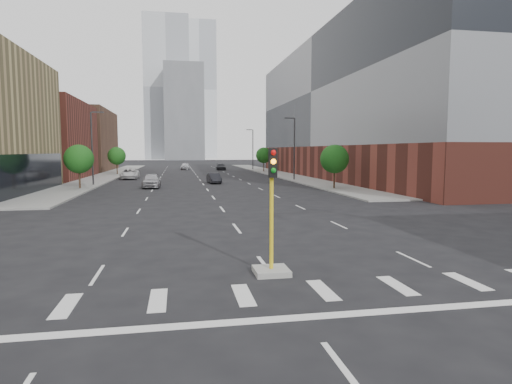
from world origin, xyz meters
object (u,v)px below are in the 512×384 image
object	(u,v)px
car_distant	(185,166)
car_near_left	(152,180)
car_mid_right	(214,178)
car_far_left	(130,174)
car_deep_right	(221,167)
median_traffic_signal	(272,247)

from	to	relation	value
car_distant	car_near_left	bearing A→B (deg)	-90.35
car_near_left	car_mid_right	bearing A→B (deg)	36.16
car_near_left	car_mid_right	distance (m)	9.49
car_far_left	car_mid_right	bearing A→B (deg)	-44.97
car_mid_right	car_deep_right	xyz separation A→B (m)	(4.83, 39.27, 0.04)
car_mid_right	car_far_left	size ratio (longest dim) A/B	0.72
car_deep_right	car_distant	world-z (taller)	car_distant
car_mid_right	median_traffic_signal	bearing A→B (deg)	-97.67
car_far_left	car_deep_right	bearing A→B (deg)	57.28
car_near_left	car_deep_right	size ratio (longest dim) A/B	1.00
median_traffic_signal	car_deep_right	xyz separation A→B (m)	(6.33, 81.73, -0.26)
car_deep_right	car_distant	distance (m)	8.42
car_near_left	car_far_left	world-z (taller)	car_near_left
car_near_left	car_far_left	xyz separation A→B (m)	(-4.26, 16.78, -0.05)
car_deep_right	car_distant	xyz separation A→B (m)	(-7.87, 3.00, 0.08)
median_traffic_signal	car_deep_right	size ratio (longest dim) A/B	0.89
median_traffic_signal	car_far_left	world-z (taller)	median_traffic_signal
car_mid_right	car_far_left	distance (m)	16.49
median_traffic_signal	car_distant	xyz separation A→B (m)	(-1.54, 84.72, -0.18)
car_near_left	car_distant	distance (m)	47.98
median_traffic_signal	car_distant	world-z (taller)	median_traffic_signal
median_traffic_signal	car_near_left	world-z (taller)	median_traffic_signal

